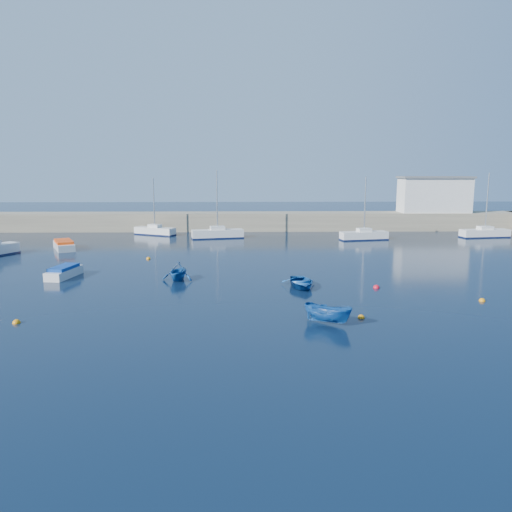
{
  "coord_description": "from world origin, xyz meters",
  "views": [
    {
      "loc": [
        1.87,
        -27.52,
        8.99
      ],
      "look_at": [
        2.86,
        14.61,
        1.6
      ],
      "focal_mm": 35.0,
      "sensor_mm": 36.0,
      "label": 1
    }
  ],
  "objects_px": {
    "sailboat_6": "(218,233)",
    "motorboat_2": "(64,245)",
    "sailboat_8": "(485,233)",
    "dinghy_right": "(328,314)",
    "sailboat_5": "(155,231)",
    "sailboat_7": "(364,235)",
    "harbor_office": "(434,195)",
    "motorboat_1": "(64,272)",
    "dinghy_left": "(178,271)",
    "dinghy_center": "(301,282)"
  },
  "relations": [
    {
      "from": "harbor_office",
      "to": "motorboat_2",
      "type": "distance_m",
      "value": 51.75
    },
    {
      "from": "motorboat_2",
      "to": "dinghy_center",
      "type": "relative_size",
      "value": 1.44
    },
    {
      "from": "dinghy_right",
      "to": "dinghy_left",
      "type": "bearing_deg",
      "value": 75.46
    },
    {
      "from": "motorboat_2",
      "to": "dinghy_left",
      "type": "xyz_separation_m",
      "value": [
        14.97,
        -16.25,
        0.28
      ]
    },
    {
      "from": "dinghy_left",
      "to": "sailboat_7",
      "type": "bearing_deg",
      "value": 60.11
    },
    {
      "from": "sailboat_8",
      "to": "dinghy_center",
      "type": "height_order",
      "value": "sailboat_8"
    },
    {
      "from": "sailboat_6",
      "to": "dinghy_right",
      "type": "distance_m",
      "value": 37.82
    },
    {
      "from": "sailboat_8",
      "to": "dinghy_left",
      "type": "relative_size",
      "value": 2.89
    },
    {
      "from": "sailboat_8",
      "to": "dinghy_left",
      "type": "height_order",
      "value": "sailboat_8"
    },
    {
      "from": "dinghy_left",
      "to": "dinghy_right",
      "type": "relative_size",
      "value": 0.96
    },
    {
      "from": "motorboat_1",
      "to": "dinghy_left",
      "type": "distance_m",
      "value": 9.83
    },
    {
      "from": "harbor_office",
      "to": "dinghy_center",
      "type": "xyz_separation_m",
      "value": [
        -23.81,
        -36.25,
        -4.72
      ]
    },
    {
      "from": "dinghy_right",
      "to": "sailboat_7",
      "type": "bearing_deg",
      "value": 17.64
    },
    {
      "from": "sailboat_5",
      "to": "dinghy_left",
      "type": "distance_m",
      "value": 29.44
    },
    {
      "from": "sailboat_8",
      "to": "motorboat_2",
      "type": "bearing_deg",
      "value": 92.22
    },
    {
      "from": "sailboat_7",
      "to": "dinghy_right",
      "type": "distance_m",
      "value": 36.42
    },
    {
      "from": "harbor_office",
      "to": "dinghy_left",
      "type": "xyz_separation_m",
      "value": [
        -33.56,
        -33.63,
        -4.33
      ]
    },
    {
      "from": "sailboat_8",
      "to": "dinghy_center",
      "type": "distance_m",
      "value": 39.14
    },
    {
      "from": "harbor_office",
      "to": "sailboat_6",
      "type": "bearing_deg",
      "value": -164.91
    },
    {
      "from": "sailboat_7",
      "to": "motorboat_1",
      "type": "distance_m",
      "value": 37.41
    },
    {
      "from": "dinghy_left",
      "to": "dinghy_right",
      "type": "xyz_separation_m",
      "value": [
        10.3,
        -11.79,
        -0.18
      ]
    },
    {
      "from": "sailboat_5",
      "to": "dinghy_center",
      "type": "xyz_separation_m",
      "value": [
        16.65,
        -31.25,
        -0.2
      ]
    },
    {
      "from": "harbor_office",
      "to": "sailboat_5",
      "type": "bearing_deg",
      "value": -172.95
    },
    {
      "from": "motorboat_1",
      "to": "dinghy_right",
      "type": "bearing_deg",
      "value": -23.26
    },
    {
      "from": "dinghy_center",
      "to": "dinghy_right",
      "type": "bearing_deg",
      "value": -91.14
    },
    {
      "from": "harbor_office",
      "to": "sailboat_5",
      "type": "relative_size",
      "value": 1.29
    },
    {
      "from": "motorboat_1",
      "to": "dinghy_right",
      "type": "height_order",
      "value": "dinghy_right"
    },
    {
      "from": "sailboat_6",
      "to": "dinghy_left",
      "type": "relative_size",
      "value": 3.01
    },
    {
      "from": "sailboat_6",
      "to": "sailboat_5",
      "type": "bearing_deg",
      "value": 55.97
    },
    {
      "from": "motorboat_2",
      "to": "dinghy_right",
      "type": "distance_m",
      "value": 37.74
    },
    {
      "from": "sailboat_7",
      "to": "sailboat_8",
      "type": "height_order",
      "value": "sailboat_8"
    },
    {
      "from": "sailboat_7",
      "to": "dinghy_right",
      "type": "height_order",
      "value": "sailboat_7"
    },
    {
      "from": "sailboat_6",
      "to": "sailboat_8",
      "type": "xyz_separation_m",
      "value": [
        35.47,
        0.01,
        -0.04
      ]
    },
    {
      "from": "sailboat_8",
      "to": "dinghy_right",
      "type": "distance_m",
      "value": 45.76
    },
    {
      "from": "sailboat_6",
      "to": "motorboat_2",
      "type": "xyz_separation_m",
      "value": [
        -16.87,
        -8.85,
        -0.13
      ]
    },
    {
      "from": "sailboat_7",
      "to": "dinghy_right",
      "type": "bearing_deg",
      "value": 153.02
    },
    {
      "from": "motorboat_2",
      "to": "sailboat_6",
      "type": "bearing_deg",
      "value": 1.3
    },
    {
      "from": "motorboat_2",
      "to": "sailboat_5",
      "type": "bearing_deg",
      "value": 30.53
    },
    {
      "from": "sailboat_5",
      "to": "motorboat_1",
      "type": "height_order",
      "value": "sailboat_5"
    },
    {
      "from": "sailboat_7",
      "to": "sailboat_8",
      "type": "bearing_deg",
      "value": -93.45
    },
    {
      "from": "sailboat_6",
      "to": "motorboat_1",
      "type": "height_order",
      "value": "sailboat_6"
    },
    {
      "from": "motorboat_1",
      "to": "dinghy_left",
      "type": "relative_size",
      "value": 1.42
    },
    {
      "from": "motorboat_1",
      "to": "dinghy_center",
      "type": "height_order",
      "value": "motorboat_1"
    },
    {
      "from": "sailboat_7",
      "to": "sailboat_5",
      "type": "bearing_deg",
      "value": 68.4
    },
    {
      "from": "harbor_office",
      "to": "motorboat_1",
      "type": "distance_m",
      "value": 54.16
    },
    {
      "from": "sailboat_7",
      "to": "dinghy_left",
      "type": "height_order",
      "value": "sailboat_7"
    },
    {
      "from": "motorboat_1",
      "to": "dinghy_left",
      "type": "bearing_deg",
      "value": 1.92
    },
    {
      "from": "dinghy_right",
      "to": "sailboat_5",
      "type": "bearing_deg",
      "value": 57.37
    },
    {
      "from": "sailboat_7",
      "to": "motorboat_2",
      "type": "relative_size",
      "value": 1.51
    },
    {
      "from": "sailboat_7",
      "to": "sailboat_8",
      "type": "distance_m",
      "value": 16.75
    }
  ]
}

